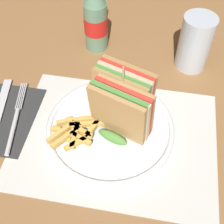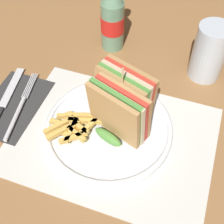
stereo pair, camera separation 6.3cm
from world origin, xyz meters
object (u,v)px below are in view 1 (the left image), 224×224
object	(u,v)px
plate_main	(110,128)
glass_near	(194,46)
club_sandwich	(122,103)
fork	(15,123)
coke_bottle_near	(96,18)

from	to	relation	value
plate_main	glass_near	world-z (taller)	glass_near
club_sandwich	fork	world-z (taller)	club_sandwich
plate_main	fork	distance (m)	0.20
fork	glass_near	size ratio (longest dim) A/B	1.43
fork	coke_bottle_near	size ratio (longest dim) A/B	0.95
coke_bottle_near	glass_near	bearing A→B (deg)	-6.28
club_sandwich	coke_bottle_near	size ratio (longest dim) A/B	0.75
plate_main	fork	size ratio (longest dim) A/B	1.38
plate_main	club_sandwich	size ratio (longest dim) A/B	1.74
plate_main	club_sandwich	world-z (taller)	club_sandwich
plate_main	fork	bearing A→B (deg)	-174.01
plate_main	glass_near	xyz separation A→B (m)	(0.16, 0.24, 0.05)
plate_main	fork	world-z (taller)	plate_main
club_sandwich	coke_bottle_near	xyz separation A→B (m)	(-0.10, 0.25, 0.01)
fork	coke_bottle_near	distance (m)	0.32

